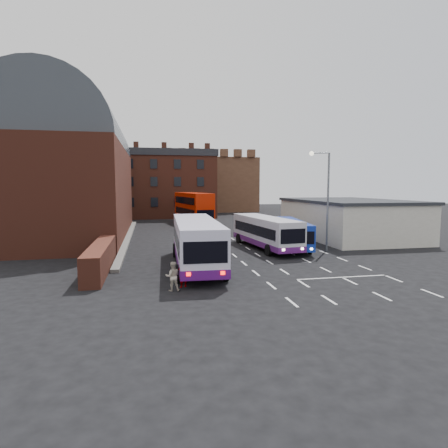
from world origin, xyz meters
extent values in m
plane|color=black|center=(0.00, 0.00, 0.00)|extent=(180.00, 180.00, 0.00)
cube|color=#602B1E|center=(-15.50, 21.00, 5.00)|extent=(12.00, 28.00, 10.00)
cylinder|color=#1E2328|center=(-15.50, 21.00, 10.00)|extent=(12.00, 26.00, 12.00)
cube|color=#602B1E|center=(-10.20, 2.00, 0.90)|extent=(1.20, 10.00, 1.80)
cube|color=beige|center=(15.00, 14.00, 2.00)|extent=(10.00, 16.00, 4.00)
cube|color=#282B30|center=(15.00, 14.00, 4.10)|extent=(10.40, 16.40, 0.30)
cube|color=brown|center=(-6.00, 46.00, 5.50)|extent=(22.00, 10.00, 11.00)
cube|color=brown|center=(6.00, 66.00, 6.00)|extent=(22.00, 22.00, 12.00)
cube|color=silver|center=(-3.64, 1.93, 1.96)|extent=(3.26, 12.40, 2.80)
cube|color=black|center=(-3.64, 1.93, 2.12)|extent=(3.28, 11.20, 1.01)
cylinder|color=black|center=(-4.89, 5.89, 0.56)|extent=(0.36, 1.13, 1.12)
cylinder|color=black|center=(-5.20, -2.38, 0.56)|extent=(0.36, 1.13, 1.12)
cylinder|color=black|center=(-2.10, 5.79, 0.56)|extent=(0.36, 1.13, 1.12)
cylinder|color=black|center=(-2.41, -2.48, 0.56)|extent=(0.36, 1.13, 1.12)
cube|color=silver|center=(3.54, 8.37, 1.70)|extent=(3.58, 10.88, 2.43)
cube|color=black|center=(3.54, 8.37, 1.85)|extent=(3.51, 9.70, 0.87)
cylinder|color=black|center=(5.12, 5.13, 0.49)|extent=(0.38, 1.00, 0.97)
cylinder|color=black|center=(4.33, 12.27, 0.49)|extent=(0.38, 1.00, 0.97)
cylinder|color=black|center=(2.70, 4.86, 0.49)|extent=(0.38, 1.00, 0.97)
cylinder|color=black|center=(1.92, 12.00, 0.49)|extent=(0.38, 1.00, 0.97)
cube|color=#0F2A97|center=(5.90, 8.21, 1.50)|extent=(3.64, 9.65, 2.14)
cube|color=black|center=(5.90, 8.21, 1.63)|extent=(3.50, 8.48, 0.77)
cylinder|color=black|center=(6.47, 5.07, 0.43)|extent=(0.38, 0.88, 0.86)
cylinder|color=black|center=(7.49, 11.34, 0.43)|extent=(0.38, 0.88, 0.86)
cylinder|color=black|center=(4.35, 5.42, 0.43)|extent=(0.38, 0.88, 0.86)
cylinder|color=black|center=(5.38, 11.68, 0.43)|extent=(0.38, 0.88, 0.86)
cube|color=#C51900|center=(-0.52, 30.59, 2.65)|extent=(4.60, 12.17, 4.22)
cube|color=black|center=(-0.52, 30.59, 2.05)|extent=(4.47, 11.00, 0.97)
cylinder|color=black|center=(1.43, 27.08, 0.54)|extent=(0.47, 1.12, 1.08)
cylinder|color=black|center=(0.12, 34.97, 0.54)|extent=(0.47, 1.12, 1.08)
cylinder|color=black|center=(-1.24, 26.64, 0.54)|extent=(0.47, 1.12, 1.08)
cylinder|color=black|center=(-2.54, 34.53, 0.54)|extent=(0.47, 1.12, 1.08)
cylinder|color=slate|center=(8.60, 6.26, 4.32)|extent=(0.17, 0.17, 8.64)
cylinder|color=slate|center=(7.87, 6.47, 8.64)|extent=(1.48, 0.52, 0.11)
sphere|color=#FFF2CC|center=(7.15, 6.68, 8.58)|extent=(0.39, 0.39, 0.39)
imported|color=#860002|center=(-5.06, -3.34, 0.82)|extent=(0.72, 0.65, 1.64)
imported|color=#B4A695|center=(-5.68, -3.96, 0.81)|extent=(0.79, 0.62, 1.63)
camera|label=1|loc=(-6.86, -24.29, 5.76)|focal=30.00mm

